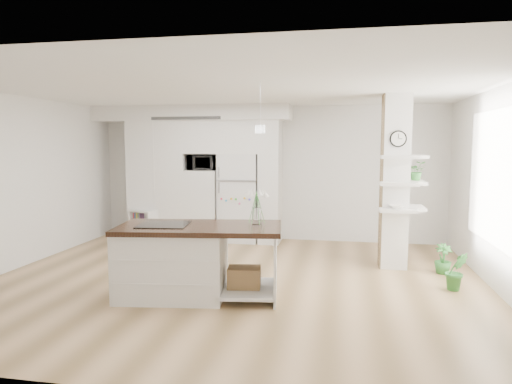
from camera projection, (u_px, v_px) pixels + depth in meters
floor at (234, 281)px, 6.50m from camera, size 7.00×6.00×0.01m
room at (234, 150)px, 6.31m from camera, size 7.04×6.04×2.72m
cabinet_wall at (195, 166)px, 9.22m from camera, size 4.00×0.71×2.70m
refrigerator at (240, 198)px, 9.13m from camera, size 0.78×0.69×1.75m
column at (401, 183)px, 7.03m from camera, size 0.69×0.90×2.70m
window at (496, 178)px, 6.00m from camera, size 0.00×2.40×2.40m
pendant_light at (359, 131)px, 6.11m from camera, size 0.12×0.12×0.10m
kitchen_island at (182, 259)px, 5.80m from camera, size 2.16×1.23×1.49m
bookshelf at (145, 227)px, 9.15m from camera, size 0.60×0.46×0.63m
floor_plant_a at (456, 271)px, 6.05m from camera, size 0.32×0.27×0.52m
floor_plant_b at (443, 259)px, 6.85m from camera, size 0.29×0.29×0.45m
microwave at (202, 163)px, 9.14m from camera, size 0.54×0.37×0.30m
shelf_plant at (417, 171)px, 7.13m from camera, size 0.27×0.23×0.30m
decor_bowl at (397, 207)px, 6.85m from camera, size 0.22×0.22×0.05m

